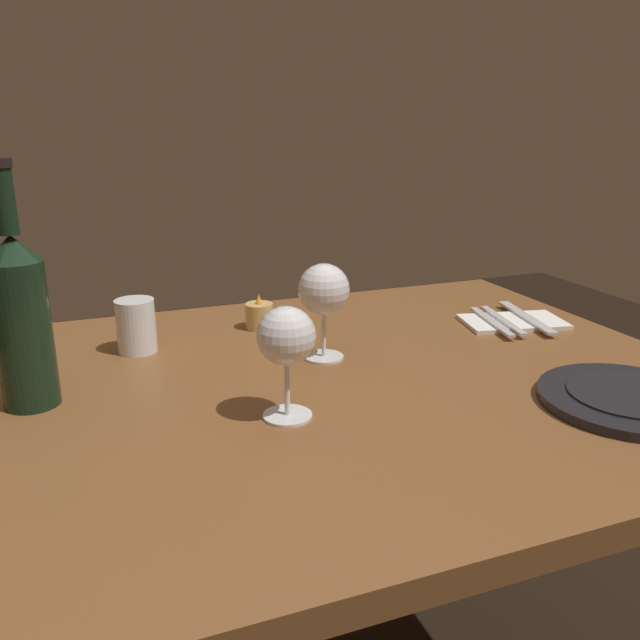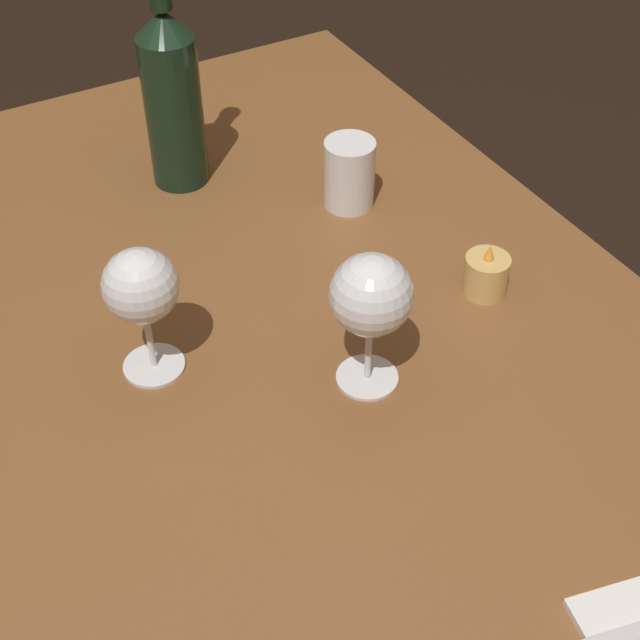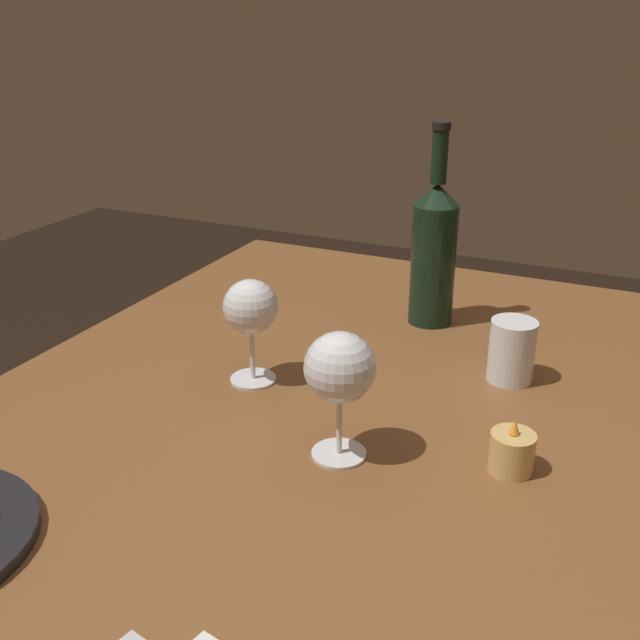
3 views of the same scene
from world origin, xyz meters
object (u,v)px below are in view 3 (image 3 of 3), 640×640
(wine_glass_left, at_px, (340,370))
(water_tumbler, at_px, (511,354))
(wine_glass_right, at_px, (251,310))
(wine_bottle, at_px, (434,250))
(votive_candle, at_px, (512,453))

(wine_glass_left, height_order, water_tumbler, wine_glass_left)
(wine_glass_left, xyz_separation_m, wine_glass_right, (-0.13, -0.19, -0.00))
(wine_bottle, bearing_deg, wine_glass_left, 3.05)
(wine_glass_right, bearing_deg, wine_bottle, 152.40)
(wine_glass_right, height_order, water_tumbler, wine_glass_right)
(wine_glass_right, relative_size, votive_candle, 2.28)
(wine_glass_right, relative_size, water_tumbler, 1.68)
(water_tumbler, bearing_deg, wine_glass_left, -26.98)
(wine_glass_right, bearing_deg, wine_glass_left, 56.36)
(wine_bottle, bearing_deg, water_tumbler, 46.49)
(water_tumbler, distance_m, votive_candle, 0.23)
(wine_glass_left, relative_size, wine_glass_right, 1.04)
(wine_glass_left, distance_m, wine_glass_right, 0.23)
(wine_glass_right, distance_m, wine_bottle, 0.36)
(wine_bottle, distance_m, votive_candle, 0.46)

